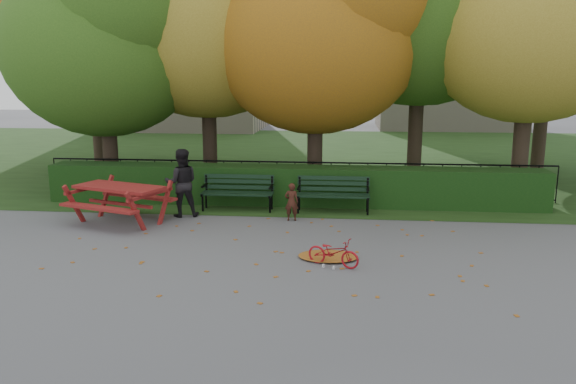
# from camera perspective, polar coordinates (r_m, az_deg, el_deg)

# --- Properties ---
(ground) EXTENTS (90.00, 90.00, 0.00)m
(ground) POSITION_cam_1_polar(r_m,az_deg,el_deg) (10.60, -1.89, -6.59)
(ground) COLOR slate
(ground) RESTS_ON ground
(grass_strip) EXTENTS (90.00, 90.00, 0.00)m
(grass_strip) POSITION_cam_1_polar(r_m,az_deg,el_deg) (24.24, 2.55, 3.78)
(grass_strip) COLOR #1B3512
(grass_strip) RESTS_ON ground
(building_left) EXTENTS (10.00, 7.00, 15.00)m
(building_left) POSITION_cam_1_polar(r_m,az_deg,el_deg) (37.67, -10.70, 17.82)
(building_left) COLOR #AC9E89
(building_left) RESTS_ON ground
(building_right) EXTENTS (9.00, 6.00, 12.00)m
(building_right) POSITION_cam_1_polar(r_m,az_deg,el_deg) (38.64, 16.28, 15.17)
(building_right) COLOR #AC9E89
(building_right) RESTS_ON ground
(hedge) EXTENTS (13.00, 0.90, 1.00)m
(hedge) POSITION_cam_1_polar(r_m,az_deg,el_deg) (14.81, 0.42, 0.68)
(hedge) COLOR black
(hedge) RESTS_ON ground
(iron_fence) EXTENTS (14.00, 0.04, 1.02)m
(iron_fence) POSITION_cam_1_polar(r_m,az_deg,el_deg) (15.58, 0.70, 1.37)
(iron_fence) COLOR black
(iron_fence) RESTS_ON ground
(tree_a) EXTENTS (5.88, 5.60, 7.48)m
(tree_a) POSITION_cam_1_polar(r_m,az_deg,el_deg) (16.92, -17.62, 15.20)
(tree_a) COLOR black
(tree_a) RESTS_ON ground
(tree_b) EXTENTS (6.72, 6.40, 8.79)m
(tree_b) POSITION_cam_1_polar(r_m,az_deg,el_deg) (17.27, -7.34, 18.49)
(tree_b) COLOR black
(tree_b) RESTS_ON ground
(tree_c) EXTENTS (6.30, 6.00, 8.00)m
(tree_c) POSITION_cam_1_polar(r_m,az_deg,el_deg) (16.02, 4.07, 17.02)
(tree_c) COLOR black
(tree_c) RESTS_ON ground
(tree_e) EXTENTS (6.09, 5.80, 8.16)m
(tree_e) POSITION_cam_1_polar(r_m,az_deg,el_deg) (16.66, 24.94, 16.70)
(tree_e) COLOR black
(tree_e) RESTS_ON ground
(tree_f) EXTENTS (6.93, 6.60, 9.19)m
(tree_f) POSITION_cam_1_polar(r_m,az_deg,el_deg) (21.14, -18.82, 17.50)
(tree_f) COLOR black
(tree_f) RESTS_ON ground
(tree_g) EXTENTS (6.30, 6.00, 8.55)m
(tree_g) POSITION_cam_1_polar(r_m,az_deg,el_deg) (21.03, 26.25, 16.10)
(tree_g) COLOR black
(tree_g) RESTS_ON ground
(bench_left) EXTENTS (1.80, 0.57, 0.88)m
(bench_left) POSITION_cam_1_polar(r_m,az_deg,el_deg) (14.21, -5.11, 0.25)
(bench_left) COLOR black
(bench_left) RESTS_ON ground
(bench_right) EXTENTS (1.80, 0.57, 0.88)m
(bench_right) POSITION_cam_1_polar(r_m,az_deg,el_deg) (13.96, 4.61, 0.05)
(bench_right) COLOR black
(bench_right) RESTS_ON ground
(picnic_table) EXTENTS (2.47, 2.23, 0.99)m
(picnic_table) POSITION_cam_1_polar(r_m,az_deg,el_deg) (13.39, -16.76, -0.20)
(picnic_table) COLOR maroon
(picnic_table) RESTS_ON ground
(leaf_pile) EXTENTS (1.20, 0.89, 0.08)m
(leaf_pile) POSITION_cam_1_polar(r_m,az_deg,el_deg) (10.53, 4.10, -6.50)
(leaf_pile) COLOR brown
(leaf_pile) RESTS_ON ground
(leaf_scatter) EXTENTS (9.00, 5.70, 0.01)m
(leaf_scatter) POSITION_cam_1_polar(r_m,az_deg,el_deg) (10.88, -1.68, -6.07)
(leaf_scatter) COLOR brown
(leaf_scatter) RESTS_ON ground
(child) EXTENTS (0.35, 0.25, 0.90)m
(child) POSITION_cam_1_polar(r_m,az_deg,el_deg) (13.09, 0.36, -1.01)
(child) COLOR #3E1C13
(child) RESTS_ON ground
(adult) EXTENTS (0.94, 0.82, 1.64)m
(adult) POSITION_cam_1_polar(r_m,az_deg,el_deg) (13.67, -10.76, 0.92)
(adult) COLOR black
(adult) RESTS_ON ground
(bicycle) EXTENTS (1.03, 0.69, 0.51)m
(bicycle) POSITION_cam_1_polar(r_m,az_deg,el_deg) (10.05, 4.63, -6.11)
(bicycle) COLOR #A80F18
(bicycle) RESTS_ON ground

